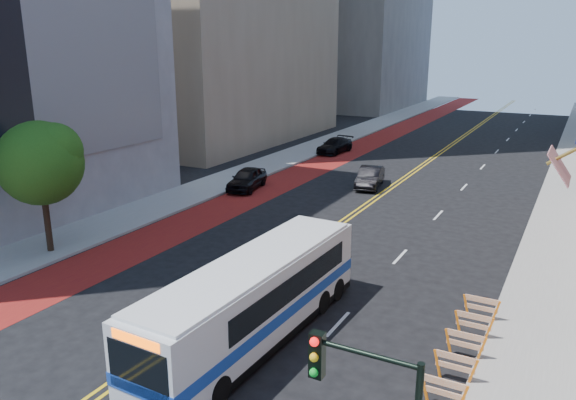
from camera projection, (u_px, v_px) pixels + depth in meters
The scene contains 13 objects.
ground at pixel (136, 368), 18.80m from camera, with size 160.00×160.00×0.00m, color black.
sidewalk_left at pixel (270, 164), 49.68m from camera, with size 4.00×140.00×0.15m, color gray.
sidewalk_right at pixel (570, 198), 38.82m from camera, with size 4.00×140.00×0.15m, color gray.
bus_lane_paint at pixel (310, 169), 47.94m from camera, with size 3.60×140.00×0.01m, color maroon.
center_line_inner at pixel (400, 180), 44.35m from camera, with size 0.14×140.00×0.01m, color gold.
center_line_outer at pixel (404, 180), 44.19m from camera, with size 0.14×140.00×0.01m, color gold.
lane_dashes at pixel (483, 167), 48.89m from camera, with size 0.14×98.20×0.01m.
construction_barriers at pixel (450, 376), 17.18m from camera, with size 1.42×10.91×1.00m.
street_tree at pixel (41, 160), 27.68m from camera, with size 4.20×4.20×6.70m.
transit_bus at pixel (256, 298), 20.18m from camera, with size 2.91×11.55×3.15m.
car_a at pixel (247, 179), 41.37m from camera, with size 1.86×4.62×1.57m, color black.
car_b at pixel (370, 177), 42.01m from camera, with size 1.57×4.51×1.49m, color black.
car_c at pixel (335, 146), 54.87m from camera, with size 2.01×4.94×1.43m, color black.
Camera 1 is at (12.30, -12.20, 10.56)m, focal length 35.00 mm.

